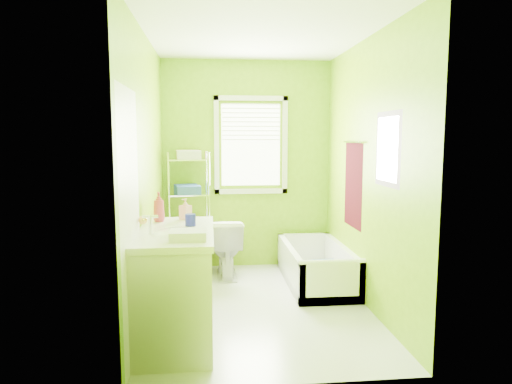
{
  "coord_description": "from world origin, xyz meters",
  "views": [
    {
      "loc": [
        -0.47,
        -4.29,
        1.65
      ],
      "look_at": [
        -0.01,
        0.25,
        1.1
      ],
      "focal_mm": 32.0,
      "sensor_mm": 36.0,
      "label": 1
    }
  ],
  "objects": [
    {
      "name": "right_wall_decor",
      "position": [
        1.04,
        -0.02,
        1.32
      ],
      "size": [
        0.04,
        1.48,
        1.17
      ],
      "color": "#3C070D",
      "rests_on": "ground"
    },
    {
      "name": "bathtub",
      "position": [
        0.72,
        0.6,
        0.15
      ],
      "size": [
        0.67,
        1.43,
        0.46
      ],
      "color": "white",
      "rests_on": "ground"
    },
    {
      "name": "window",
      "position": [
        0.05,
        1.42,
        1.61
      ],
      "size": [
        0.92,
        0.05,
        1.22
      ],
      "color": "white",
      "rests_on": "ground"
    },
    {
      "name": "door",
      "position": [
        -1.04,
        -1.0,
        1.0
      ],
      "size": [
        0.09,
        0.8,
        2.0
      ],
      "color": "white",
      "rests_on": "ground"
    },
    {
      "name": "ground",
      "position": [
        0.0,
        0.0,
        0.0
      ],
      "size": [
        2.9,
        2.9,
        0.0
      ],
      "primitive_type": "plane",
      "color": "silver",
      "rests_on": "ground"
    },
    {
      "name": "wire_shelf_unit",
      "position": [
        -0.72,
        1.2,
        0.91
      ],
      "size": [
        0.53,
        0.43,
        1.49
      ],
      "color": "silver",
      "rests_on": "ground"
    },
    {
      "name": "toilet",
      "position": [
        -0.29,
        1.01,
        0.35
      ],
      "size": [
        0.4,
        0.69,
        0.7
      ],
      "primitive_type": "imported",
      "rotation": [
        0.0,
        0.0,
        3.15
      ],
      "color": "white",
      "rests_on": "ground"
    },
    {
      "name": "vanity",
      "position": [
        -0.75,
        -0.63,
        0.48
      ],
      "size": [
        0.62,
        1.21,
        1.17
      ],
      "color": "silver",
      "rests_on": "ground"
    },
    {
      "name": "room_envelope",
      "position": [
        0.0,
        0.0,
        1.55
      ],
      "size": [
        2.14,
        2.94,
        2.62
      ],
      "color": "#77A908",
      "rests_on": "ground"
    }
  ]
}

